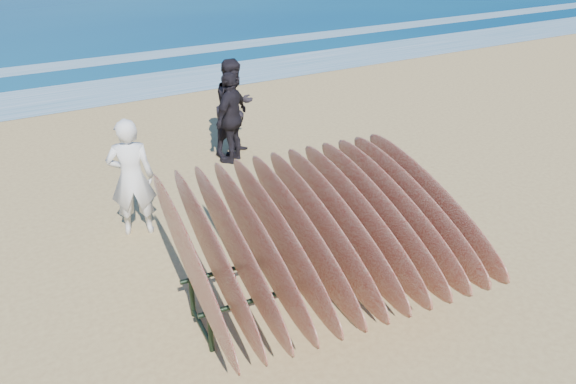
{
  "coord_description": "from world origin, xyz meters",
  "views": [
    {
      "loc": [
        -3.29,
        -4.82,
        4.18
      ],
      "look_at": [
        0.0,
        0.8,
        0.95
      ],
      "focal_mm": 35.0,
      "sensor_mm": 36.0,
      "label": 1
    }
  ],
  "objects_px": {
    "surfboard_rack": "(321,227)",
    "person_dark_a": "(235,107)",
    "person_dark_b": "(231,118)",
    "person_white": "(132,178)"
  },
  "relations": [
    {
      "from": "surfboard_rack",
      "to": "person_dark_a",
      "type": "xyz_separation_m",
      "value": [
        1.14,
        4.69,
        -0.06
      ]
    },
    {
      "from": "person_dark_a",
      "to": "surfboard_rack",
      "type": "bearing_deg",
      "value": -123.57
    },
    {
      "from": "person_dark_a",
      "to": "person_dark_b",
      "type": "xyz_separation_m",
      "value": [
        -0.22,
        -0.32,
        -0.07
      ]
    },
    {
      "from": "surfboard_rack",
      "to": "person_dark_a",
      "type": "distance_m",
      "value": 4.82
    },
    {
      "from": "surfboard_rack",
      "to": "person_dark_a",
      "type": "bearing_deg",
      "value": 80.92
    },
    {
      "from": "person_dark_a",
      "to": "person_dark_b",
      "type": "relative_size",
      "value": 1.08
    },
    {
      "from": "person_white",
      "to": "person_dark_a",
      "type": "relative_size",
      "value": 0.95
    },
    {
      "from": "surfboard_rack",
      "to": "person_white",
      "type": "height_order",
      "value": "person_white"
    },
    {
      "from": "surfboard_rack",
      "to": "person_dark_b",
      "type": "xyz_separation_m",
      "value": [
        0.92,
        4.37,
        -0.13
      ]
    },
    {
      "from": "surfboard_rack",
      "to": "person_dark_b",
      "type": "relative_size",
      "value": 2.01
    }
  ]
}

